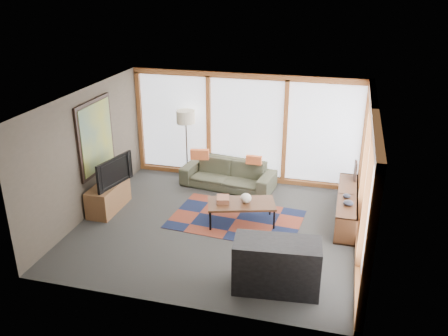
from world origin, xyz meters
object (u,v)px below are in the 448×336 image
(sofa, at_px, (228,174))
(floor_lamp, at_px, (187,146))
(coffee_table, at_px, (241,213))
(television, at_px, (111,171))
(bar_counter, at_px, (277,266))
(bookshelf, at_px, (347,206))
(tv_console, at_px, (108,197))

(sofa, relative_size, floor_lamp, 1.25)
(floor_lamp, bearing_deg, coffee_table, -45.53)
(television, bearing_deg, floor_lamp, -15.02)
(sofa, xyz_separation_m, bar_counter, (1.70, -3.58, 0.11))
(floor_lamp, height_order, coffee_table, floor_lamp)
(sofa, distance_m, television, 2.75)
(television, xyz_separation_m, bar_counter, (3.77, -1.85, -0.46))
(bookshelf, distance_m, bar_counter, 2.88)
(coffee_table, bearing_deg, floor_lamp, 134.47)
(bookshelf, height_order, bar_counter, bar_counter)
(floor_lamp, height_order, television, floor_lamp)
(coffee_table, height_order, television, television)
(sofa, distance_m, coffee_table, 1.75)
(television, relative_size, bar_counter, 0.79)
(coffee_table, xyz_separation_m, tv_console, (-2.85, -0.15, 0.07))
(floor_lamp, distance_m, bar_counter, 4.68)
(coffee_table, relative_size, bookshelf, 0.61)
(coffee_table, bearing_deg, bookshelf, 19.42)
(sofa, relative_size, tv_console, 1.87)
(coffee_table, height_order, bar_counter, bar_counter)
(floor_lamp, bearing_deg, tv_console, -119.67)
(floor_lamp, height_order, tv_console, floor_lamp)
(sofa, relative_size, bookshelf, 0.98)
(floor_lamp, bearing_deg, bookshelf, -15.68)
(tv_console, bearing_deg, coffee_table, 2.99)
(coffee_table, distance_m, television, 2.83)
(coffee_table, relative_size, television, 1.25)
(floor_lamp, xyz_separation_m, bar_counter, (2.77, -3.75, -0.44))
(coffee_table, bearing_deg, sofa, 113.07)
(television, bearing_deg, bar_counter, -103.33)
(sofa, height_order, bookshelf, sofa)
(tv_console, bearing_deg, television, 18.10)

